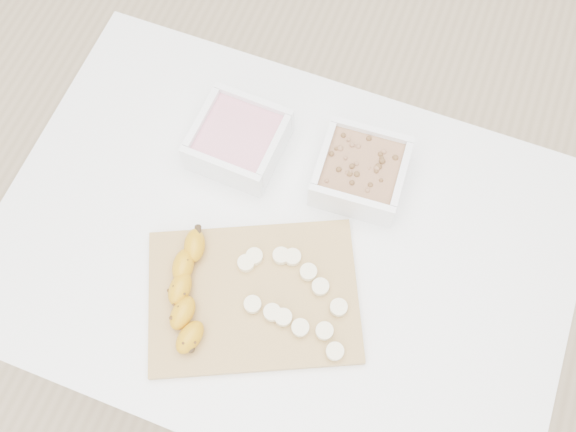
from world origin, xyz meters
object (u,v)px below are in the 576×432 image
(banana, at_px, (188,293))
(cutting_board, at_px, (254,296))
(bowl_yogurt, at_px, (239,140))
(table, at_px, (282,261))
(bowl_granola, at_px, (361,172))

(banana, bearing_deg, cutting_board, 11.61)
(cutting_board, height_order, banana, banana)
(bowl_yogurt, relative_size, cutting_board, 0.46)
(bowl_yogurt, bearing_deg, cutting_board, -62.91)
(table, relative_size, cutting_board, 2.87)
(table, bearing_deg, bowl_yogurt, 133.64)
(table, relative_size, bowl_granola, 6.24)
(table, relative_size, bowl_yogurt, 6.28)
(bowl_yogurt, xyz_separation_m, cutting_board, (0.13, -0.25, -0.03))
(table, xyz_separation_m, banana, (-0.11, -0.15, 0.13))
(bowl_granola, height_order, banana, bowl_granola)
(bowl_yogurt, height_order, cutting_board, bowl_yogurt)
(bowl_yogurt, bearing_deg, table, -46.36)
(cutting_board, xyz_separation_m, banana, (-0.10, -0.04, 0.03))
(bowl_granola, bearing_deg, table, -117.82)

